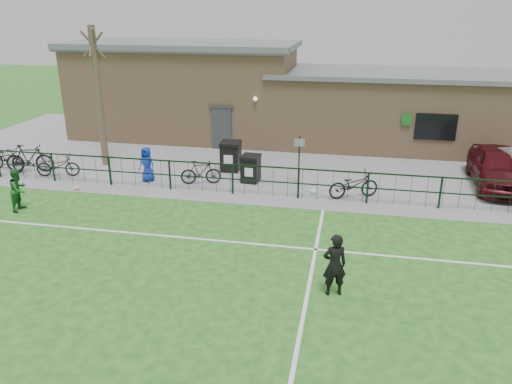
% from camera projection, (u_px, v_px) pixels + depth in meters
% --- Properties ---
extents(ground, '(90.00, 90.00, 0.00)m').
position_uv_depth(ground, '(214.00, 320.00, 11.43)').
color(ground, '#225C1B').
rests_on(ground, ground).
extents(paving_strip, '(34.00, 13.00, 0.02)m').
position_uv_depth(paving_strip, '(291.00, 156.00, 23.81)').
color(paving_strip, gray).
rests_on(paving_strip, ground).
extents(pitch_line_touch, '(28.00, 0.10, 0.01)m').
position_uv_depth(pitch_line_touch, '(271.00, 198.00, 18.59)').
color(pitch_line_touch, white).
rests_on(pitch_line_touch, ground).
extents(pitch_line_mid, '(28.00, 0.10, 0.01)m').
position_uv_depth(pitch_line_mid, '(250.00, 243.00, 15.10)').
color(pitch_line_mid, white).
rests_on(pitch_line_mid, ground).
extents(pitch_line_perp, '(0.10, 16.00, 0.01)m').
position_uv_depth(pitch_line_perp, '(300.00, 331.00, 11.07)').
color(pitch_line_perp, white).
rests_on(pitch_line_perp, ground).
extents(perimeter_fence, '(28.00, 0.10, 1.20)m').
position_uv_depth(perimeter_fence, '(272.00, 182.00, 18.56)').
color(perimeter_fence, black).
rests_on(perimeter_fence, ground).
extents(bare_tree, '(0.30, 0.30, 6.00)m').
position_uv_depth(bare_tree, '(99.00, 98.00, 21.46)').
color(bare_tree, '#4C3E2E').
rests_on(bare_tree, ground).
extents(wheelie_bin_left, '(0.81, 0.92, 1.18)m').
position_uv_depth(wheelie_bin_left, '(231.00, 157.00, 21.52)').
color(wheelie_bin_left, black).
rests_on(wheelie_bin_left, paving_strip).
extents(wheelie_bin_right, '(0.72, 0.81, 1.02)m').
position_uv_depth(wheelie_bin_right, '(251.00, 169.00, 20.17)').
color(wheelie_bin_right, black).
rests_on(wheelie_bin_right, paving_strip).
extents(sign_post, '(0.07, 0.07, 2.00)m').
position_uv_depth(sign_post, '(299.00, 161.00, 19.56)').
color(sign_post, black).
rests_on(sign_post, paving_strip).
extents(car_maroon, '(2.05, 4.69, 1.57)m').
position_uv_depth(car_maroon, '(498.00, 167.00, 19.54)').
color(car_maroon, '#410B10').
rests_on(car_maroon, paving_strip).
extents(bicycle_a, '(2.16, 1.32, 1.07)m').
position_uv_depth(bicycle_a, '(7.00, 158.00, 21.52)').
color(bicycle_a, black).
rests_on(bicycle_a, paving_strip).
extents(bicycle_b, '(2.09, 1.03, 1.21)m').
position_uv_depth(bicycle_b, '(29.00, 158.00, 21.27)').
color(bicycle_b, black).
rests_on(bicycle_b, paving_strip).
extents(bicycle_c, '(1.87, 1.02, 0.93)m').
position_uv_depth(bicycle_c, '(58.00, 165.00, 20.80)').
color(bicycle_c, black).
rests_on(bicycle_c, paving_strip).
extents(bicycle_d, '(1.68, 0.89, 0.97)m').
position_uv_depth(bicycle_d, '(201.00, 172.00, 19.89)').
color(bicycle_d, black).
rests_on(bicycle_d, paving_strip).
extents(bicycle_e, '(2.03, 1.39, 1.01)m').
position_uv_depth(bicycle_e, '(354.00, 185.00, 18.47)').
color(bicycle_e, black).
rests_on(bicycle_e, paving_strip).
extents(spectator_child, '(0.78, 0.59, 1.43)m').
position_uv_depth(spectator_child, '(147.00, 164.00, 20.13)').
color(spectator_child, '#1232B0').
rests_on(spectator_child, paving_strip).
extents(goalkeeper_kick, '(1.25, 3.05, 1.82)m').
position_uv_depth(goalkeeper_kick, '(334.00, 263.00, 12.25)').
color(goalkeeper_kick, black).
rests_on(goalkeeper_kick, ground).
extents(outfield_player, '(0.59, 0.74, 1.50)m').
position_uv_depth(outfield_player, '(19.00, 190.00, 17.34)').
color(outfield_player, '#1A5E20').
rests_on(outfield_player, ground).
extents(ball_ground, '(0.20, 0.20, 0.20)m').
position_uv_depth(ball_ground, '(76.00, 188.00, 19.35)').
color(ball_ground, silver).
rests_on(ball_ground, ground).
extents(clubhouse, '(24.25, 5.40, 4.96)m').
position_uv_depth(clubhouse, '(282.00, 98.00, 25.94)').
color(clubhouse, tan).
rests_on(clubhouse, ground).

